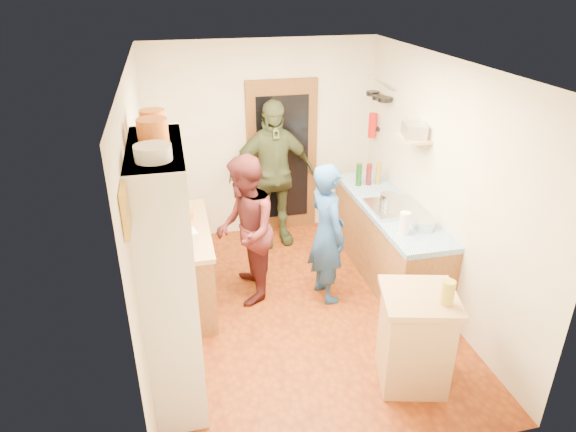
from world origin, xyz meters
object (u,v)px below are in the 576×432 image
object	(u,v)px
person_hob	(331,234)
person_back	(273,174)
island_base	(414,341)
person_left	(248,229)
hutch_body	(169,276)
right_counter_base	(387,242)

from	to	relation	value
person_hob	person_back	distance (m)	1.47
island_base	person_back	size ratio (longest dim) A/B	0.44
person_left	island_base	bearing A→B (deg)	41.48
island_base	person_hob	size ratio (longest dim) A/B	0.54
island_base	hutch_body	bearing A→B (deg)	167.28
person_hob	person_back	xyz separation A→B (m)	(-0.34, 1.42, 0.18)
person_left	person_back	bearing A→B (deg)	162.38
right_counter_base	island_base	world-z (taller)	island_base
right_counter_base	person_hob	world-z (taller)	person_hob
right_counter_base	person_hob	bearing A→B (deg)	-158.49
hutch_body	right_counter_base	size ratio (longest dim) A/B	1.00
right_counter_base	hutch_body	bearing A→B (deg)	-152.53
person_back	island_base	bearing A→B (deg)	-82.54
right_counter_base	person_left	world-z (taller)	person_left
person_back	person_hob	bearing A→B (deg)	-82.32
person_hob	person_back	bearing A→B (deg)	2.07
person_left	hutch_body	bearing A→B (deg)	-27.95
hutch_body	person_left	size ratio (longest dim) A/B	1.33
hutch_body	person_back	size ratio (longest dim) A/B	1.14
island_base	person_hob	distance (m)	1.51
person_hob	person_left	size ratio (longest dim) A/B	0.95
island_base	person_back	world-z (taller)	person_back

